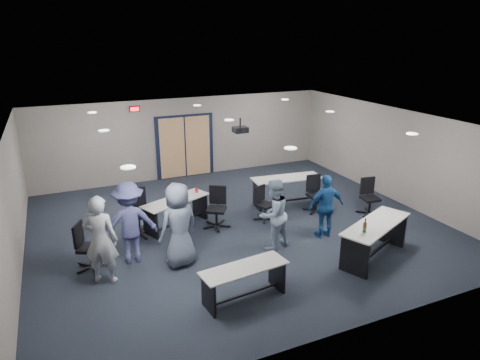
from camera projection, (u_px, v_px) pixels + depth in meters
name	position (u px, v px, depth m)	size (l,w,h in m)	color
floor	(237.00, 226.00, 11.02)	(10.00, 10.00, 0.00)	black
back_wall	(184.00, 138.00, 14.47)	(10.00, 0.04, 2.70)	gray
front_wall	(352.00, 259.00, 6.69)	(10.00, 0.04, 2.70)	gray
left_wall	(12.00, 208.00, 8.67)	(0.04, 9.00, 2.70)	gray
right_wall	(394.00, 154.00, 12.49)	(0.04, 9.00, 2.70)	gray
ceiling	(237.00, 122.00, 10.14)	(10.00, 9.00, 0.04)	white
double_door	(185.00, 147.00, 14.54)	(2.00, 0.07, 2.20)	black
exit_sign	(135.00, 109.00, 13.46)	(0.32, 0.07, 0.18)	black
ceiling_projector	(240.00, 130.00, 10.78)	(0.35, 0.32, 0.37)	black
ceiling_can_lights	(233.00, 122.00, 10.37)	(6.24, 5.74, 0.02)	white
table_front_left	(244.00, 277.00, 7.85)	(1.70, 0.73, 0.67)	#ACAAA2
table_front_right	(375.00, 234.00, 9.27)	(2.15, 1.46, 1.14)	#ACAAA2
table_back_left	(176.00, 208.00, 10.85)	(1.89, 1.27, 0.85)	#ACAAA2
table_back_right	(287.00, 186.00, 12.26)	(2.06, 0.88, 0.81)	#ACAAA2
chair_back_a	(138.00, 213.00, 10.37)	(0.72, 0.72, 1.15)	black
chair_back_b	(216.00, 208.00, 10.80)	(0.66, 0.66, 1.05)	black
chair_back_c	(265.00, 204.00, 11.25)	(0.57, 0.57, 0.91)	black
chair_back_d	(317.00, 194.00, 11.76)	(0.64, 0.64, 1.02)	black
chair_loose_left	(90.00, 246.00, 8.89)	(0.64, 0.64, 1.02)	black
chair_loose_right	(371.00, 197.00, 11.57)	(0.63, 0.63, 1.01)	black
person_gray	(101.00, 240.00, 8.27)	(0.67, 0.44, 1.83)	#9CA3AA
person_plaid	(179.00, 225.00, 8.92)	(0.89, 0.58, 1.83)	slate
person_lightblue	(273.00, 214.00, 9.66)	(0.81, 0.63, 1.66)	#95ABC6
person_navy	(326.00, 206.00, 10.22)	(0.92, 0.38, 1.58)	navy
person_back	(130.00, 223.00, 9.06)	(1.17, 0.67, 1.80)	#494A83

